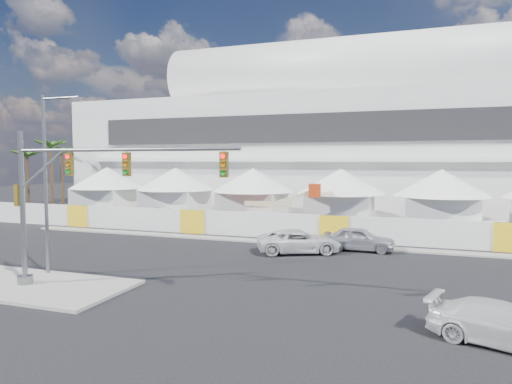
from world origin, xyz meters
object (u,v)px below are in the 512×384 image
(pickup_curb, at_px, (299,241))
(lot_car_a, at_px, (499,230))
(sedan_silver, at_px, (359,239))
(streetlight_median, at_px, (49,172))
(traffic_mast, at_px, (64,199))
(boom_lift, at_px, (262,217))
(pickup_near, at_px, (504,325))
(lot_car_c, at_px, (169,216))

(pickup_curb, relative_size, lot_car_a, 1.35)
(sedan_silver, xyz_separation_m, pickup_curb, (-3.73, -2.12, -0.04))
(sedan_silver, bearing_deg, streetlight_median, 130.16)
(traffic_mast, xyz_separation_m, boom_lift, (2.45, 21.67, -3.28))
(lot_car_a, distance_m, boom_lift, 19.47)
(pickup_curb, relative_size, pickup_near, 1.15)
(streetlight_median, height_order, boom_lift, streetlight_median)
(lot_car_c, bearing_deg, sedan_silver, -94.63)
(pickup_near, distance_m, traffic_mast, 18.79)
(pickup_near, relative_size, boom_lift, 0.59)
(pickup_near, height_order, traffic_mast, traffic_mast)
(lot_car_c, xyz_separation_m, streetlight_median, (4.80, -20.55, 4.92))
(sedan_silver, xyz_separation_m, pickup_near, (6.49, -14.75, -0.11))
(pickup_near, height_order, streetlight_median, streetlight_median)
(pickup_curb, distance_m, boom_lift, 10.87)
(pickup_curb, height_order, lot_car_a, pickup_curb)
(pickup_near, distance_m, boom_lift, 27.07)
(pickup_curb, xyz_separation_m, pickup_near, (10.22, -12.63, -0.07))
(traffic_mast, bearing_deg, boom_lift, 83.54)
(streetlight_median, bearing_deg, boom_lift, 74.79)
(lot_car_c, bearing_deg, streetlight_median, -149.01)
(lot_car_a, xyz_separation_m, boom_lift, (-19.41, -1.50, 0.43))
(lot_car_a, bearing_deg, pickup_near, -159.12)
(pickup_near, xyz_separation_m, lot_car_a, (3.44, 23.35, -0.03))
(pickup_near, distance_m, streetlight_median, 21.96)
(pickup_curb, distance_m, traffic_mast, 15.34)
(pickup_curb, bearing_deg, traffic_mast, 121.99)
(pickup_near, xyz_separation_m, lot_car_c, (-26.08, 22.85, -0.02))
(traffic_mast, distance_m, streetlight_median, 3.76)
(lot_car_a, bearing_deg, streetlight_median, 159.67)
(traffic_mast, distance_m, boom_lift, 22.06)
(pickup_near, bearing_deg, pickup_curb, 56.24)
(traffic_mast, bearing_deg, lot_car_a, 46.68)
(pickup_near, height_order, lot_car_c, pickup_near)
(pickup_near, relative_size, traffic_mast, 0.41)
(pickup_curb, xyz_separation_m, traffic_mast, (-8.20, -12.45, 3.62))
(lot_car_a, distance_m, traffic_mast, 32.07)
(sedan_silver, distance_m, streetlight_median, 19.92)
(sedan_silver, height_order, streetlight_median, streetlight_median)
(pickup_near, xyz_separation_m, boom_lift, (-15.97, 21.85, 0.40))
(pickup_near, relative_size, lot_car_c, 1.03)
(traffic_mast, relative_size, boom_lift, 1.42)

